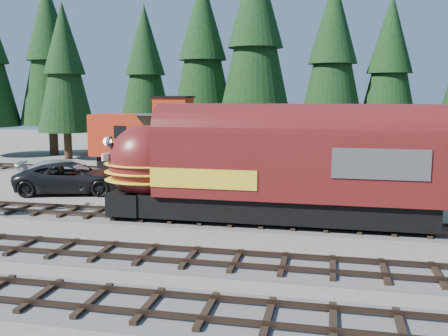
% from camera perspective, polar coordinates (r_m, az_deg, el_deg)
% --- Properties ---
extents(ground, '(120.00, 120.00, 0.00)m').
position_cam_1_polar(ground, '(21.35, -0.86, -8.95)').
color(ground, '#6B665B').
rests_on(ground, ground).
extents(track_siding, '(68.00, 3.20, 0.33)m').
position_cam_1_polar(track_siding, '(25.28, 24.22, -6.80)').
color(track_siding, '#4C4947').
rests_on(track_siding, ground).
extents(track_spur, '(32.00, 3.20, 0.33)m').
position_cam_1_polar(track_spur, '(41.05, -8.89, -0.48)').
color(track_spur, '#4C4947').
rests_on(track_spur, ground).
extents(depot, '(12.80, 7.00, 5.30)m').
position_cam_1_polar(depot, '(30.88, 3.47, 2.10)').
color(depot, gold).
rests_on(depot, ground).
extents(conifer_backdrop, '(79.11, 23.16, 17.47)m').
position_cam_1_polar(conifer_backdrop, '(44.54, 13.86, 13.04)').
color(conifer_backdrop, black).
rests_on(conifer_backdrop, ground).
extents(locomotive, '(16.55, 3.29, 4.50)m').
position_cam_1_polar(locomotive, '(24.39, 3.94, -0.45)').
color(locomotive, black).
rests_on(locomotive, ground).
extents(caboose, '(11.07, 3.21, 5.76)m').
position_cam_1_polar(caboose, '(40.25, -7.17, 3.34)').
color(caboose, black).
rests_on(caboose, ground).
extents(pickup_truck_a, '(7.71, 4.99, 1.98)m').
position_cam_1_polar(pickup_truck_a, '(33.78, -16.91, -1.09)').
color(pickup_truck_a, black).
rests_on(pickup_truck_a, ground).
extents(pickup_truck_b, '(6.76, 4.68, 1.82)m').
position_cam_1_polar(pickup_truck_b, '(36.55, -17.66, -0.54)').
color(pickup_truck_b, '#B3B6BB').
rests_on(pickup_truck_b, ground).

